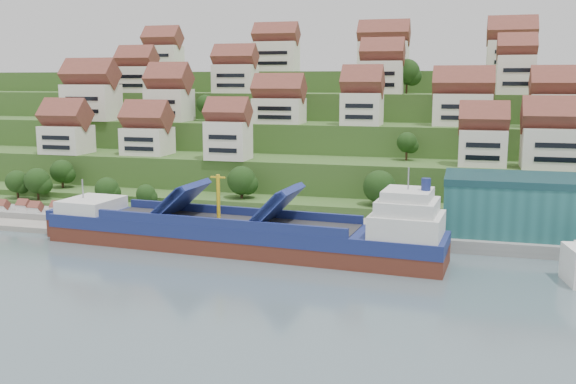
% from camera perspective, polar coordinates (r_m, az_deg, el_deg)
% --- Properties ---
extents(ground, '(300.00, 300.00, 0.00)m').
position_cam_1_polar(ground, '(105.75, 1.25, -5.69)').
color(ground, slate).
rests_on(ground, ground).
extents(quay, '(180.00, 14.00, 2.20)m').
position_cam_1_polar(quay, '(117.13, 12.63, -3.83)').
color(quay, gray).
rests_on(quay, ground).
extents(pebble_beach, '(45.00, 20.00, 1.00)m').
position_cam_1_polar(pebble_beach, '(141.12, -20.96, -2.18)').
color(pebble_beach, gray).
rests_on(pebble_beach, ground).
extents(hillside, '(260.00, 128.00, 31.00)m').
position_cam_1_polar(hillside, '(204.65, 8.40, 4.80)').
color(hillside, '#2D4C1E').
rests_on(hillside, ground).
extents(hillside_village, '(153.86, 62.60, 28.65)m').
position_cam_1_polar(hillside_village, '(161.91, 7.20, 8.53)').
color(hillside_village, white).
rests_on(hillside_village, ground).
extents(hillside_trees, '(137.55, 62.01, 30.73)m').
position_cam_1_polar(hillside_trees, '(147.66, -1.63, 4.83)').
color(hillside_trees, '#1E3E14').
rests_on(hillside_trees, ground).
extents(flagpole, '(1.28, 0.16, 8.00)m').
position_cam_1_polar(flagpole, '(111.11, 11.64, -1.48)').
color(flagpole, gray).
rests_on(flagpole, quay).
extents(beach_huts, '(14.40, 3.70, 2.20)m').
position_cam_1_polar(beach_huts, '(141.03, -21.95, -1.59)').
color(beach_huts, white).
rests_on(beach_huts, pebble_beach).
extents(cargo_ship, '(69.52, 15.70, 15.17)m').
position_cam_1_polar(cargo_ship, '(107.75, -3.53, -3.77)').
color(cargo_ship, '#5B281B').
rests_on(cargo_ship, ground).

